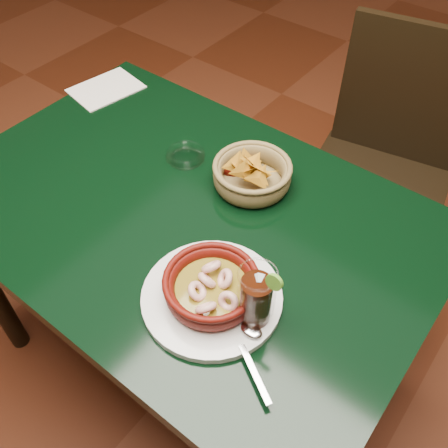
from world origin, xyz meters
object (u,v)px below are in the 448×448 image
Objects in this scene: dining_chair at (382,165)px; dining_table at (186,236)px; shrimp_plate at (212,290)px; cola_drink at (256,299)px; chip_basket at (252,174)px.

dining_table is at bearing -108.29° from dining_chair.
shrimp_plate is 0.11m from cola_drink.
chip_basket reaches higher than shrimp_plate.
dining_table is at bearing 155.21° from cola_drink.
dining_chair is 0.62m from chip_basket.
cola_drink is at bearing -24.79° from dining_table.
dining_chair is 0.91m from shrimp_plate.
dining_table is 0.76m from dining_chair.
shrimp_plate is at bearing -172.29° from cola_drink.
cola_drink is at bearing -84.76° from dining_chair.
dining_chair reaches higher than chip_basket.
shrimp_plate is at bearing -91.23° from dining_chair.
shrimp_plate is (-0.02, -0.87, 0.26)m from dining_chair.
shrimp_plate is 0.36m from chip_basket.
cola_drink reaches higher than dining_table.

